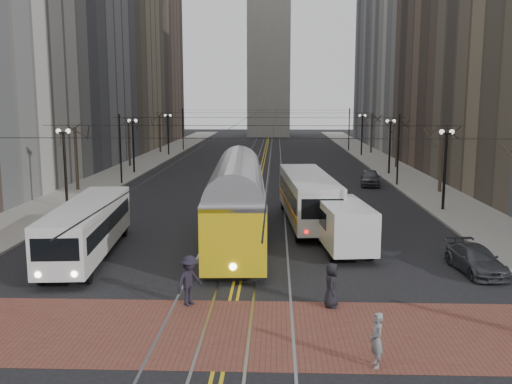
# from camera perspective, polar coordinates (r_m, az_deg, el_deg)

# --- Properties ---
(ground) EXTENTS (260.00, 260.00, 0.00)m
(ground) POSITION_cam_1_polar(r_m,az_deg,el_deg) (24.15, -2.12, -10.03)
(ground) COLOR black
(ground) RESTS_ON ground
(sidewalk_left) EXTENTS (5.00, 140.00, 0.15)m
(sidewalk_left) POSITION_cam_1_polar(r_m,az_deg,el_deg) (70.21, -11.73, 2.62)
(sidewalk_left) COLOR gray
(sidewalk_left) RESTS_ON ground
(sidewalk_right) EXTENTS (5.00, 140.00, 0.15)m
(sidewalk_right) POSITION_cam_1_polar(r_m,az_deg,el_deg) (69.48, 13.09, 2.50)
(sidewalk_right) COLOR gray
(sidewalk_right) RESTS_ON ground
(crosswalk_band) EXTENTS (25.00, 6.00, 0.01)m
(crosswalk_band) POSITION_cam_1_polar(r_m,az_deg,el_deg) (20.43, -2.95, -13.72)
(crosswalk_band) COLOR brown
(crosswalk_band) RESTS_ON ground
(streetcar_rails) EXTENTS (4.80, 130.00, 0.02)m
(streetcar_rails) POSITION_cam_1_polar(r_m,az_deg,el_deg) (68.22, 0.61, 2.56)
(streetcar_rails) COLOR gray
(streetcar_rails) RESTS_ON ground
(centre_lines) EXTENTS (0.42, 130.00, 0.01)m
(centre_lines) POSITION_cam_1_polar(r_m,az_deg,el_deg) (68.22, 0.61, 2.57)
(centre_lines) COLOR gold
(centre_lines) RESTS_ON ground
(building_left_mid) EXTENTS (16.00, 20.00, 34.00)m
(building_left_mid) POSITION_cam_1_polar(r_m,az_deg,el_deg) (74.46, -20.17, 15.69)
(building_left_mid) COLOR slate
(building_left_mid) RESTS_ON ground
(building_left_far) EXTENTS (16.00, 20.00, 40.00)m
(building_left_far) POSITION_cam_1_polar(r_m,az_deg,el_deg) (112.72, -12.36, 15.19)
(building_left_far) COLOR brown
(building_left_far) RESTS_ON ground
(building_right_mid) EXTENTS (16.00, 20.00, 34.00)m
(building_right_mid) POSITION_cam_1_polar(r_m,az_deg,el_deg) (73.30, 21.84, 15.70)
(building_right_mid) COLOR brown
(building_right_mid) RESTS_ON ground
(building_right_far) EXTENTS (16.00, 20.00, 40.00)m
(building_right_far) POSITION_cam_1_polar(r_m,az_deg,el_deg) (111.96, 14.84, 15.14)
(building_right_far) COLOR slate
(building_right_far) RESTS_ON ground
(lamp_posts) EXTENTS (27.60, 57.20, 5.60)m
(lamp_posts) POSITION_cam_1_polar(r_m,az_deg,el_deg) (51.77, 0.17, 3.53)
(lamp_posts) COLOR black
(lamp_posts) RESTS_ON ground
(street_trees) EXTENTS (31.68, 53.28, 5.60)m
(street_trees) POSITION_cam_1_polar(r_m,az_deg,el_deg) (58.24, 0.38, 4.17)
(street_trees) COLOR #382D23
(street_trees) RESTS_ON ground
(trolley_wires) EXTENTS (25.96, 120.00, 6.60)m
(trolley_wires) POSITION_cam_1_polar(r_m,az_deg,el_deg) (57.74, 0.37, 5.10)
(trolley_wires) COLOR black
(trolley_wires) RESTS_ON ground
(transit_bus) EXTENTS (3.25, 11.29, 2.78)m
(transit_bus) POSITION_cam_1_polar(r_m,az_deg,el_deg) (30.28, -16.45, -3.68)
(transit_bus) COLOR silver
(transit_bus) RESTS_ON ground
(streetcar) EXTENTS (3.65, 15.83, 3.70)m
(streetcar) POSITION_cam_1_polar(r_m,az_deg,el_deg) (31.99, -1.92, -1.78)
(streetcar) COLOR gold
(streetcar) RESTS_ON ground
(rear_bus) EXTENTS (3.55, 12.38, 3.19)m
(rear_bus) POSITION_cam_1_polar(r_m,az_deg,el_deg) (36.95, 5.19, -0.72)
(rear_bus) COLOR silver
(rear_bus) RESTS_ON ground
(cargo_van) EXTENTS (2.85, 6.07, 2.60)m
(cargo_van) POSITION_cam_1_polar(r_m,az_deg,el_deg) (30.37, 8.79, -3.55)
(cargo_van) COLOR silver
(cargo_van) RESTS_ON ground
(sedan_grey) EXTENTS (2.28, 4.53, 1.48)m
(sedan_grey) POSITION_cam_1_polar(r_m,az_deg,el_deg) (54.19, 11.34, 1.42)
(sedan_grey) COLOR #44464D
(sedan_grey) RESTS_ON ground
(sedan_parked) EXTENTS (2.13, 4.36, 1.22)m
(sedan_parked) POSITION_cam_1_polar(r_m,az_deg,el_deg) (28.59, 21.11, -6.31)
(sedan_parked) COLOR #383A3F
(sedan_parked) RESTS_ON ground
(pedestrian_a) EXTENTS (0.68, 0.93, 1.75)m
(pedestrian_a) POSITION_cam_1_polar(r_m,az_deg,el_deg) (22.49, 7.56, -9.20)
(pedestrian_a) COLOR black
(pedestrian_a) RESTS_ON crosswalk_band
(pedestrian_b) EXTENTS (0.49, 0.67, 1.69)m
(pedestrian_b) POSITION_cam_1_polar(r_m,az_deg,el_deg) (17.99, 11.96, -14.28)
(pedestrian_b) COLOR gray
(pedestrian_b) RESTS_ON crosswalk_band
(pedestrian_d) EXTENTS (1.33, 1.47, 1.98)m
(pedestrian_d) POSITION_cam_1_polar(r_m,az_deg,el_deg) (22.60, -6.68, -8.78)
(pedestrian_d) COLOR black
(pedestrian_d) RESTS_ON crosswalk_band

